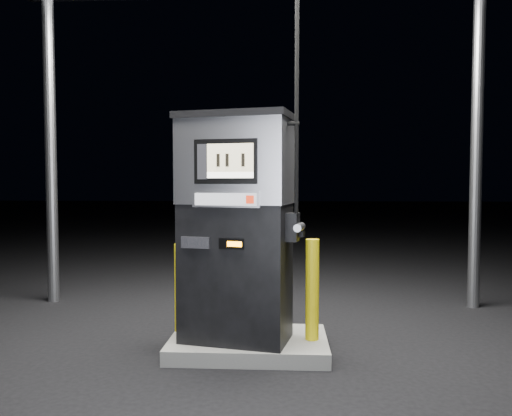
{
  "coord_description": "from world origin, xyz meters",
  "views": [
    {
      "loc": [
        0.36,
        -5.03,
        1.74
      ],
      "look_at": [
        0.08,
        0.0,
        1.48
      ],
      "focal_mm": 35.0,
      "sensor_mm": 36.0,
      "label": 1
    }
  ],
  "objects": [
    {
      "name": "bollard_left",
      "position": [
        -0.74,
        0.16,
        0.62
      ],
      "size": [
        0.14,
        0.14,
        0.94
      ],
      "primitive_type": "cylinder",
      "rotation": [
        0.0,
        0.0,
        0.1
      ],
      "color": "yellow",
      "rests_on": "pump_island"
    },
    {
      "name": "ground",
      "position": [
        0.0,
        0.0,
        0.0
      ],
      "size": [
        80.0,
        80.0,
        0.0
      ],
      "primitive_type": "plane",
      "color": "black",
      "rests_on": "ground"
    },
    {
      "name": "pump_island",
      "position": [
        0.0,
        0.0,
        0.07
      ],
      "size": [
        1.6,
        1.0,
        0.15
      ],
      "primitive_type": "cube",
      "color": "slate",
      "rests_on": "ground"
    },
    {
      "name": "bollard_right",
      "position": [
        0.65,
        -0.04,
        0.66
      ],
      "size": [
        0.14,
        0.14,
        1.02
      ],
      "primitive_type": "cylinder",
      "rotation": [
        0.0,
        0.0,
        0.01
      ],
      "color": "yellow",
      "rests_on": "pump_island"
    },
    {
      "name": "fuel_dispenser",
      "position": [
        -0.12,
        -0.09,
        1.31
      ],
      "size": [
        1.31,
        0.89,
        4.7
      ],
      "rotation": [
        0.0,
        0.0,
        -0.21
      ],
      "color": "black",
      "rests_on": "pump_island"
    }
  ]
}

